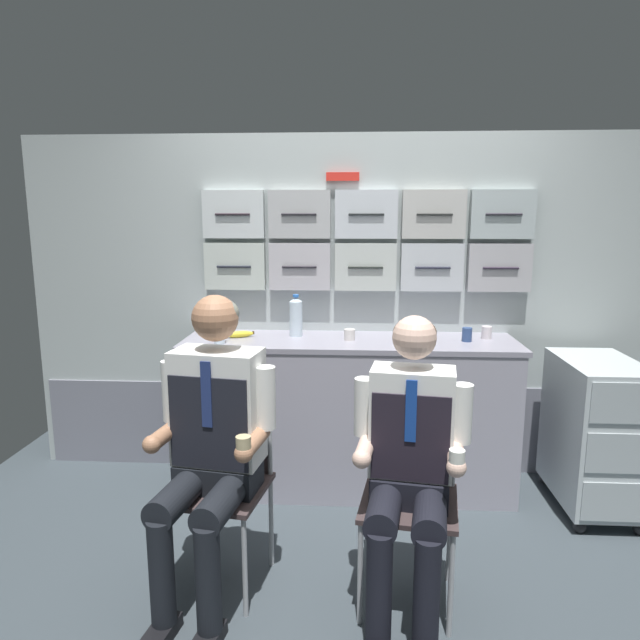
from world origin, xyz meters
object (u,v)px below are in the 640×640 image
at_px(water_bottle_clear, 219,321).
at_px(coffee_cup_white, 467,334).
at_px(crew_member_left, 211,434).
at_px(snack_banana, 240,334).
at_px(service_trolley, 595,430).
at_px(crew_member_right, 410,457).
at_px(folding_chair_left, 227,463).
at_px(folding_chair_right, 411,475).

height_order(water_bottle_clear, coffee_cup_white, water_bottle_clear).
height_order(crew_member_left, snack_banana, crew_member_left).
bearing_deg(service_trolley, crew_member_left, -156.37).
bearing_deg(crew_member_left, service_trolley, 23.63).
relative_size(crew_member_right, coffee_cup_white, 15.54).
relative_size(folding_chair_left, snack_banana, 5.05).
xyz_separation_m(water_bottle_clear, snack_banana, (0.08, 0.17, -0.11)).
bearing_deg(water_bottle_clear, folding_chair_left, -75.11).
xyz_separation_m(crew_member_left, snack_banana, (-0.09, 1.06, 0.21)).
height_order(folding_chair_right, crew_member_right, crew_member_right).
xyz_separation_m(folding_chair_right, coffee_cup_white, (0.41, 0.95, 0.43)).
relative_size(folding_chair_right, coffee_cup_white, 10.71).
xyz_separation_m(crew_member_right, coffee_cup_white, (0.43, 1.11, 0.28)).
bearing_deg(coffee_cup_white, snack_banana, 178.88).
bearing_deg(snack_banana, folding_chair_left, -82.97).
distance_m(service_trolley, folding_chair_right, 1.35).
height_order(crew_member_left, coffee_cup_white, crew_member_left).
bearing_deg(folding_chair_left, crew_member_right, -15.97).
bearing_deg(snack_banana, crew_member_right, -51.08).
xyz_separation_m(folding_chair_left, crew_member_left, (-0.03, -0.16, 0.20)).
bearing_deg(snack_banana, crew_member_left, -85.35).
xyz_separation_m(folding_chair_left, snack_banana, (-0.11, 0.90, 0.41)).
bearing_deg(folding_chair_right, service_trolley, 34.83).
xyz_separation_m(crew_member_right, water_bottle_clear, (-1.00, 0.96, 0.36)).
height_order(folding_chair_right, snack_banana, snack_banana).
bearing_deg(folding_chair_right, water_bottle_clear, 141.99).
relative_size(folding_chair_left, folding_chair_right, 1.00).
relative_size(folding_chair_left, water_bottle_clear, 3.17).
distance_m(folding_chair_left, snack_banana, 1.00).
xyz_separation_m(folding_chair_left, folding_chair_right, (0.83, -0.07, 0.00)).
bearing_deg(crew_member_right, folding_chair_left, 164.03).
xyz_separation_m(service_trolley, water_bottle_clear, (-2.13, 0.03, 0.60)).
bearing_deg(crew_member_right, service_trolley, 39.48).
xyz_separation_m(service_trolley, folding_chair_left, (-1.94, -0.70, 0.08)).
height_order(crew_member_left, crew_member_right, crew_member_left).
distance_m(folding_chair_right, coffee_cup_white, 1.12).
xyz_separation_m(water_bottle_clear, coffee_cup_white, (1.43, 0.15, -0.09)).
bearing_deg(folding_chair_left, snack_banana, 97.03).
height_order(folding_chair_left, water_bottle_clear, water_bottle_clear).
bearing_deg(crew_member_right, water_bottle_clear, 136.09).
relative_size(crew_member_right, snack_banana, 7.33).
distance_m(crew_member_right, snack_banana, 1.48).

